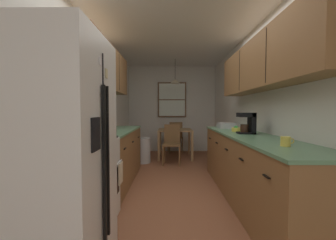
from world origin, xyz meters
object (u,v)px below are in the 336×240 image
dining_chair_far (175,136)px  mug_by_coffeemaker (286,141)px  dining_chair_near (172,142)px  storage_canister (100,127)px  microwave_over_range (72,66)px  dining_table (175,134)px  trash_bin (143,150)px  stove_range (85,180)px  fruit_bowl (239,129)px  dish_rack (226,126)px  table_serving_bowl (171,128)px  refrigerator (54,155)px  coffee_maker (248,123)px

dining_chair_far → mug_by_coffeemaker: size_ratio=7.44×
dining_chair_near → storage_canister: 2.33m
microwave_over_range → dining_table: bearing=70.1°
trash_bin → storage_canister: bearing=-98.0°
dining_chair_far → storage_canister: size_ratio=4.53×
dining_table → mug_by_coffeemaker: size_ratio=7.15×
stove_range → dining_chair_far: stove_range is taller
stove_range → trash_bin: 2.73m
storage_canister → fruit_bowl: size_ratio=0.93×
mug_by_coffeemaker → dining_chair_far: bearing=101.6°
dish_rack → mug_by_coffeemaker: bearing=-89.9°
stove_range → dining_chair_far: 4.02m
storage_canister → dish_rack: storage_canister is taller
table_serving_bowl → trash_bin: bearing=-139.6°
fruit_bowl → dish_rack: (-0.02, 0.64, 0.01)m
microwave_over_range → storage_canister: bearing=79.2°
stove_range → dining_table: 3.42m
refrigerator → stove_range: 0.83m
microwave_over_range → dining_chair_far: size_ratio=0.66×
dining_chair_near → trash_bin: (-0.68, 0.09, -0.21)m
stove_range → fruit_bowl: size_ratio=5.17×
dining_chair_near → stove_range: bearing=-110.4°
storage_canister → fruit_bowl: storage_canister is taller
coffee_maker → table_serving_bowl: 2.80m
dining_table → dining_chair_near: dining_chair_near is taller
dining_chair_near → refrigerator: bearing=-105.3°
coffee_maker → dining_chair_far: bearing=106.1°
fruit_bowl → dish_rack: size_ratio=0.63×
coffee_maker → table_serving_bowl: bearing=112.2°
coffee_maker → trash_bin: bearing=130.3°
fruit_bowl → dish_rack: dish_rack is taller
stove_range → dining_table: size_ratio=1.27×
refrigerator → table_serving_bowl: bearing=77.4°
dining_chair_near → coffee_maker: (1.03, -1.93, 0.55)m
microwave_over_range → table_serving_bowl: microwave_over_range is taller
trash_bin → coffee_maker: coffee_maker is taller
dining_chair_near → table_serving_bowl: 0.70m
dining_chair_far → dish_rack: dish_rack is taller
stove_range → trash_bin: bearing=83.8°
dining_chair_far → dining_table: bearing=-92.3°
microwave_over_range → mug_by_coffeemaker: size_ratio=4.94×
dining_chair_near → coffee_maker: bearing=-61.8°
dining_chair_far → coffee_maker: size_ratio=3.07×
fruit_bowl → trash_bin: bearing=134.6°
dining_table → dining_chair_far: 0.64m
dining_chair_far → dish_rack: bearing=-68.7°
refrigerator → dining_table: 4.09m
dish_rack → dining_chair_far: bearing=111.3°
microwave_over_range → dining_chair_near: (1.09, 2.62, -1.20)m
dining_chair_near → dish_rack: (0.99, -0.99, 0.45)m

